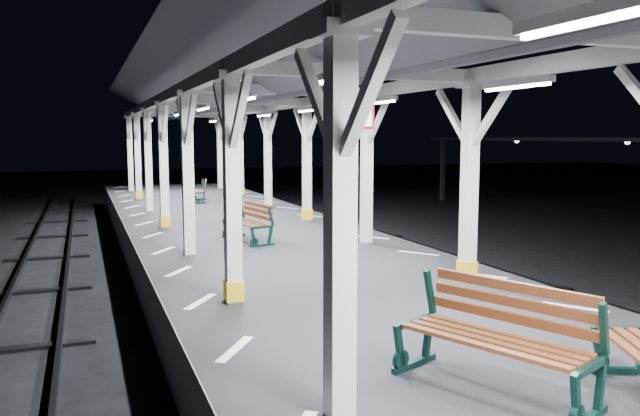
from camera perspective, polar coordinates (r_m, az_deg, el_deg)
ground at (r=8.55m, az=9.32°, el=-17.03°), size 120.00×120.00×0.00m
platform at (r=8.36m, az=9.38°, el=-13.89°), size 6.00×50.00×1.00m
hazard_stripes_left at (r=7.33m, az=-7.76°, el=-12.66°), size 1.00×48.00×0.01m
hazard_stripes_right at (r=9.63m, az=22.28°, el=-8.40°), size 1.00×48.00×0.01m
canopy at (r=7.91m, az=10.02°, el=14.81°), size 5.40×49.00×4.65m
bench_mid at (r=6.27m, az=16.06°, el=-10.99°), size 1.37×2.00×1.02m
bench_far at (r=14.49m, az=-6.34°, el=-1.18°), size 0.88×1.70×0.88m
bench_extra at (r=23.45m, az=-10.83°, el=1.62°), size 0.84×1.59×0.82m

